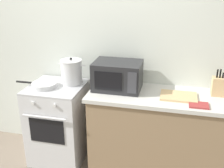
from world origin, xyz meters
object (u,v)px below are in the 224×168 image
Objects in this scene: oven_mitt at (199,105)px; knife_block at (218,86)px; cutting_board at (179,96)px; microwave at (118,76)px; stock_pot at (72,72)px; frying_pan at (44,85)px; stove at (59,122)px.

knife_block is at bearing 56.81° from oven_mitt.
knife_block is (0.38, 0.14, 0.09)m from cutting_board.
oven_mitt is (-0.20, -0.30, -0.09)m from knife_block.
microwave is at bearing -176.54° from knife_block.
stock_pot is 0.67× the size of frying_pan.
frying_pan is at bearing -173.80° from knife_block.
stove is 0.92m from microwave.
stock_pot is 1.79× the size of oven_mitt.
stove is at bearing 27.02° from frying_pan.
stove is at bearing 174.00° from oven_mitt.
stock_pot reaches higher than knife_block.
stove is 1.84× the size of microwave.
microwave is 1.79× the size of knife_block.
microwave is 1.03m from knife_block.
stove is at bearing -175.28° from knife_block.
frying_pan is (-0.11, -0.06, 0.48)m from stove.
cutting_board is 2.00× the size of oven_mitt.
oven_mitt is (1.51, -0.16, 0.47)m from stove.
microwave is at bearing 163.99° from oven_mitt.
stove is at bearing -173.38° from microwave.
knife_block is (1.03, 0.06, -0.05)m from microwave.
cutting_board is at bearing -6.92° from microwave.
stove is at bearing -143.26° from stock_pot.
cutting_board is 0.25m from oven_mitt.
stove is at bearing -179.95° from cutting_board.
frying_pan is 0.81m from microwave.
stock_pot is 0.90× the size of cutting_board.
oven_mitt is at bearing -3.61° from frying_pan.
stock_pot is at bearing 168.72° from oven_mitt.
frying_pan is 1.33× the size of cutting_board.
knife_block is at bearing 4.72° from stove.
frying_pan reaches higher than oven_mitt.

